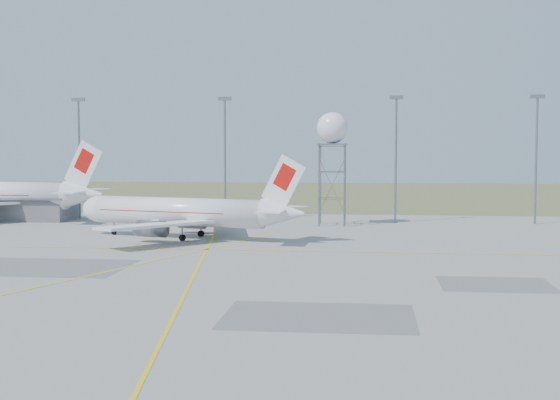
# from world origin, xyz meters

# --- Properties ---
(ground) EXTENTS (400.00, 400.00, 0.00)m
(ground) POSITION_xyz_m (0.00, 0.00, 0.00)
(ground) COLOR #999893
(ground) RESTS_ON ground
(grass_strip) EXTENTS (400.00, 120.00, 0.03)m
(grass_strip) POSITION_xyz_m (0.00, 140.00, 0.01)
(grass_strip) COLOR #626739
(grass_strip) RESTS_ON ground
(building_grey) EXTENTS (19.00, 10.00, 3.90)m
(building_grey) POSITION_xyz_m (-45.00, 64.00, 1.97)
(building_grey) COLOR slate
(building_grey) RESTS_ON ground
(mast_a) EXTENTS (2.20, 0.50, 20.50)m
(mast_a) POSITION_xyz_m (-35.00, 66.00, 12.07)
(mast_a) COLOR gray
(mast_a) RESTS_ON ground
(mast_b) EXTENTS (2.20, 0.50, 20.50)m
(mast_b) POSITION_xyz_m (-10.00, 66.00, 12.07)
(mast_b) COLOR gray
(mast_b) RESTS_ON ground
(mast_c) EXTENTS (2.20, 0.50, 20.50)m
(mast_c) POSITION_xyz_m (18.00, 66.00, 12.07)
(mast_c) COLOR gray
(mast_c) RESTS_ON ground
(mast_d) EXTENTS (2.20, 0.50, 20.50)m
(mast_d) POSITION_xyz_m (40.00, 66.00, 12.07)
(mast_d) COLOR gray
(mast_d) RESTS_ON ground
(airliner_main) EXTENTS (33.06, 31.41, 11.39)m
(airliner_main) POSITION_xyz_m (-11.17, 41.05, 3.49)
(airliner_main) COLOR white
(airliner_main) RESTS_ON ground
(radar_tower) EXTENTS (4.88, 4.88, 17.66)m
(radar_tower) POSITION_xyz_m (8.00, 60.56, 9.91)
(radar_tower) COLOR gray
(radar_tower) RESTS_ON ground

